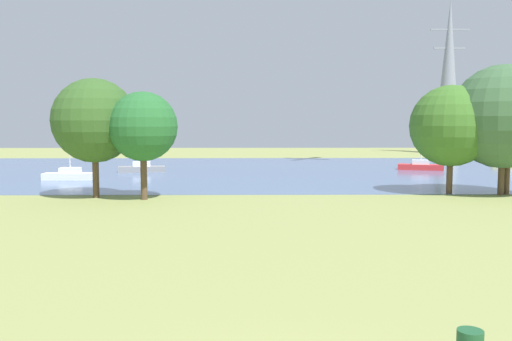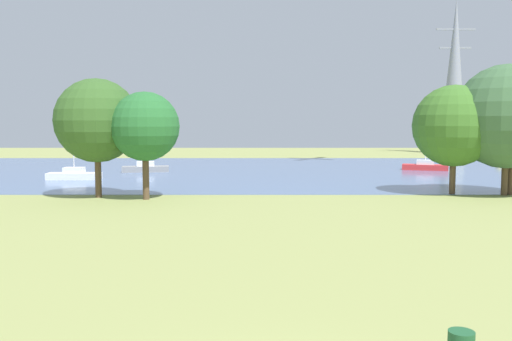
{
  "view_description": "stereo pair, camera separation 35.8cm",
  "coord_description": "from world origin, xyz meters",
  "views": [
    {
      "loc": [
        -0.98,
        -9.11,
        5.25
      ],
      "look_at": [
        -0.59,
        21.6,
        2.52
      ],
      "focal_mm": 38.39,
      "sensor_mm": 36.0,
      "label": 1
    },
    {
      "loc": [
        -0.63,
        -9.12,
        5.25
      ],
      "look_at": [
        -0.59,
        21.6,
        2.52
      ],
      "focal_mm": 38.39,
      "sensor_mm": 36.0,
      "label": 2
    }
  ],
  "objects": [
    {
      "name": "sailboat_gray",
      "position": [
        -12.23,
        48.08,
        0.45
      ],
      "size": [
        4.97,
        2.21,
        6.21
      ],
      "color": "gray",
      "rests_on": "water_surface"
    },
    {
      "name": "electricity_pylon",
      "position": [
        32.04,
        81.85,
        12.73
      ],
      "size": [
        6.4,
        4.4,
        25.44
      ],
      "color": "gray",
      "rests_on": "ground"
    },
    {
      "name": "tree_east_far",
      "position": [
        -8.09,
        27.72,
        4.93
      ],
      "size": [
        4.67,
        4.67,
        7.28
      ],
      "color": "brown",
      "rests_on": "ground"
    },
    {
      "name": "sailboat_white",
      "position": [
        -17.27,
        40.63,
        0.46
      ],
      "size": [
        4.82,
        1.58,
        6.92
      ],
      "color": "white",
      "rests_on": "water_surface"
    },
    {
      "name": "sailboat_red",
      "position": [
        17.84,
        50.29,
        0.46
      ],
      "size": [
        5.03,
        2.97,
        6.62
      ],
      "color": "red",
      "rests_on": "water_surface"
    },
    {
      "name": "water_surface",
      "position": [
        0.0,
        50.0,
        0.01
      ],
      "size": [
        140.0,
        40.0,
        0.02
      ],
      "primitive_type": "cube",
      "color": "#546F9C",
      "rests_on": "ground"
    },
    {
      "name": "tree_west_near",
      "position": [
        17.17,
        29.79,
        5.63
      ],
      "size": [
        7.41,
        7.41,
        9.34
      ],
      "color": "brown",
      "rests_on": "ground"
    },
    {
      "name": "tree_mid_shore",
      "position": [
        -11.62,
        28.75,
        5.33
      ],
      "size": [
        5.8,
        5.8,
        8.24
      ],
      "color": "brown",
      "rests_on": "ground"
    },
    {
      "name": "ground_plane",
      "position": [
        0.0,
        22.0,
        0.0
      ],
      "size": [
        160.0,
        160.0,
        0.0
      ],
      "primitive_type": "plane",
      "color": "#8C9351"
    },
    {
      "name": "tree_east_near",
      "position": [
        17.75,
        30.17,
        4.67
      ],
      "size": [
        5.15,
        5.15,
        7.26
      ],
      "color": "brown",
      "rests_on": "ground"
    },
    {
      "name": "tree_west_far",
      "position": [
        13.67,
        30.42,
        4.96
      ],
      "size": [
        5.9,
        5.9,
        7.92
      ],
      "color": "brown",
      "rests_on": "ground"
    }
  ]
}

